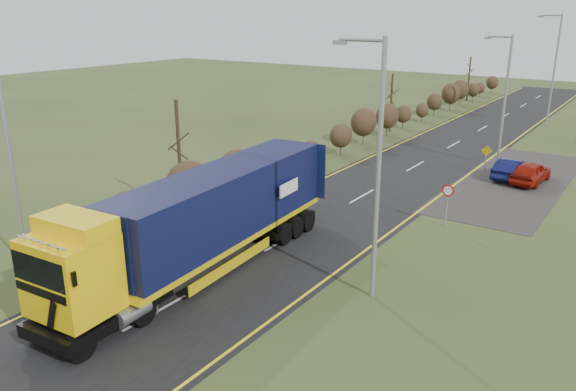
% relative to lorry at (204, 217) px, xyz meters
% --- Properties ---
extents(ground, '(160.00, 160.00, 0.00)m').
position_rel_lorry_xyz_m(ground, '(0.80, 0.44, -2.38)').
color(ground, '#34411B').
rests_on(ground, ground).
extents(road, '(8.00, 120.00, 0.02)m').
position_rel_lorry_xyz_m(road, '(0.80, 10.44, -2.37)').
color(road, black).
rests_on(road, ground).
extents(layby, '(6.00, 18.00, 0.02)m').
position_rel_lorry_xyz_m(layby, '(7.30, 20.44, -2.36)').
color(layby, '#292725').
rests_on(layby, ground).
extents(lane_markings, '(7.52, 116.00, 0.01)m').
position_rel_lorry_xyz_m(lane_markings, '(0.80, 10.13, -2.35)').
color(lane_markings, yellow).
rests_on(lane_markings, road).
extents(hedgerow, '(2.24, 102.04, 6.05)m').
position_rel_lorry_xyz_m(hedgerow, '(-5.20, 8.33, -0.76)').
color(hedgerow, '#322116').
rests_on(hedgerow, ground).
extents(lorry, '(3.36, 15.16, 4.19)m').
position_rel_lorry_xyz_m(lorry, '(0.00, 0.00, 0.00)').
color(lorry, black).
rests_on(lorry, ground).
extents(car_red_hatchback, '(1.97, 4.15, 1.37)m').
position_rel_lorry_xyz_m(car_red_hatchback, '(8.20, 20.77, -1.69)').
color(car_red_hatchback, maroon).
rests_on(car_red_hatchback, ground).
extents(car_blue_sedan, '(1.60, 3.95, 1.28)m').
position_rel_lorry_xyz_m(car_blue_sedan, '(6.93, 21.14, -1.74)').
color(car_blue_sedan, '#0B0E3E').
rests_on(car_blue_sedan, ground).
extents(streetlight_near, '(2.01, 0.19, 9.47)m').
position_rel_lorry_xyz_m(streetlight_near, '(6.48, 1.94, 2.85)').
color(streetlight_near, gray).
rests_on(streetlight_near, ground).
extents(streetlight_mid, '(1.87, 0.18, 8.78)m').
position_rel_lorry_xyz_m(streetlight_mid, '(5.29, 23.94, 2.45)').
color(streetlight_mid, gray).
rests_on(streetlight_mid, ground).
extents(streetlight_far, '(2.13, 0.20, 10.04)m').
position_rel_lorry_xyz_m(streetlight_far, '(5.26, 40.86, 3.19)').
color(streetlight_far, gray).
rests_on(streetlight_far, ground).
extents(left_pole, '(0.16, 0.16, 10.92)m').
position_rel_lorry_xyz_m(left_pole, '(-6.40, -3.98, 3.09)').
color(left_pole, gray).
rests_on(left_pole, ground).
extents(speed_sign, '(0.60, 0.10, 2.18)m').
position_rel_lorry_xyz_m(speed_sign, '(6.40, 10.51, -0.86)').
color(speed_sign, gray).
rests_on(speed_sign, ground).
extents(warning_board, '(0.73, 0.11, 1.91)m').
position_rel_lorry_xyz_m(warning_board, '(5.24, 21.38, -1.21)').
color(warning_board, gray).
rests_on(warning_board, ground).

